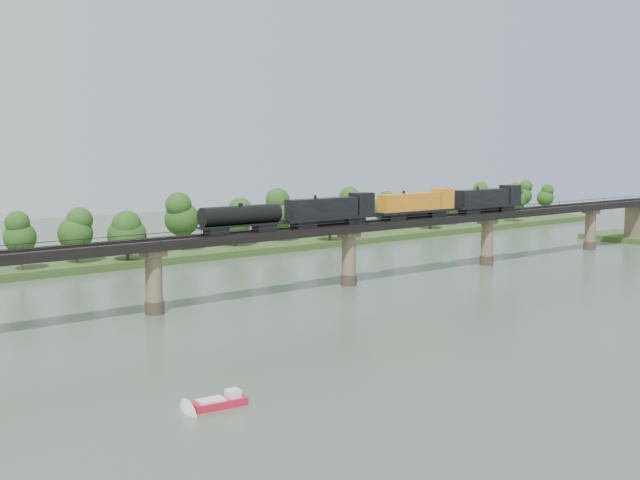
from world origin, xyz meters
TOP-DOWN VIEW (x-y plane):
  - ground at (0.00, 0.00)m, footprint 400.00×400.00m
  - far_bank at (0.00, 85.00)m, footprint 300.00×24.00m
  - bridge at (0.00, 30.00)m, footprint 236.00×30.00m
  - bridge_superstructure at (0.00, 30.00)m, footprint 220.00×4.90m
  - far_treeline at (-8.21, 80.52)m, footprint 289.06×17.54m
  - freight_train at (10.19, 30.00)m, footprint 81.53×3.18m
  - motorboat at (-55.94, -13.99)m, footprint 5.76×2.69m

SIDE VIEW (x-z plane):
  - ground at x=0.00m, z-range 0.00..0.00m
  - motorboat at x=-55.94m, z-range -0.24..1.31m
  - far_bank at x=0.00m, z-range 0.00..1.60m
  - bridge at x=0.00m, z-range -0.29..11.21m
  - far_treeline at x=-8.21m, z-range 2.03..15.63m
  - bridge_superstructure at x=0.00m, z-range 11.42..12.17m
  - freight_train at x=10.19m, z-range 11.37..16.99m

